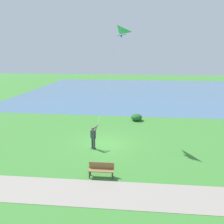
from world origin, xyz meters
TOP-DOWN VIEW (x-y plane):
  - ground_plane at (0.00, 0.00)m, footprint 120.00×120.00m
  - lake_water at (-26.49, 4.00)m, footprint 36.00×44.00m
  - walkway_path at (6.62, 2.00)m, footprint 2.90×32.03m
  - person_kite_flyer at (1.00, -0.75)m, footprint 0.61×0.57m
  - flying_kite at (-1.12, 0.85)m, footprint 2.73×2.06m
  - park_bench_near_walkway at (4.97, 0.47)m, footprint 0.46×1.51m
  - lakeside_shrub at (-6.95, 2.47)m, footprint 1.25×1.19m

SIDE VIEW (x-z plane):
  - ground_plane at x=0.00m, z-range 0.00..0.00m
  - lake_water at x=-26.49m, z-range 0.00..0.01m
  - walkway_path at x=6.62m, z-range 0.00..0.02m
  - lakeside_shrub at x=-6.95m, z-range 0.00..0.73m
  - park_bench_near_walkway at x=4.97m, z-range 0.07..0.95m
  - person_kite_flyer at x=1.00m, z-range 0.13..1.96m
  - flying_kite at x=-1.12m, z-range 4.99..12.29m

